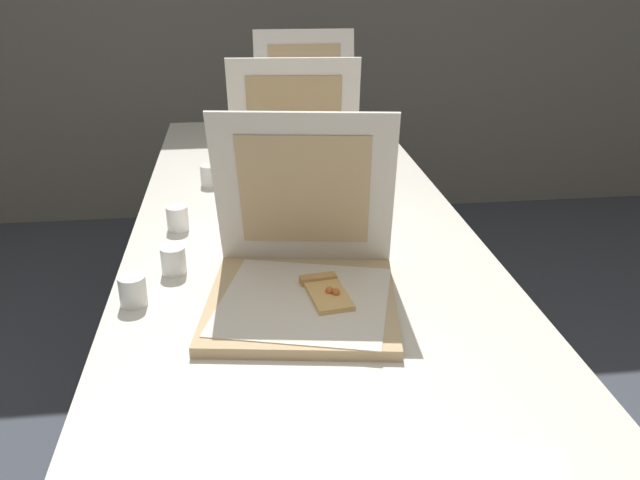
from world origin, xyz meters
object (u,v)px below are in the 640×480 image
Objects in this scene: pizza_box_back at (309,132)px; table at (304,250)px; cup_white_mid at (178,218)px; cup_white_near_left at (133,291)px; pizza_box_middle at (295,182)px; napkin_pile at (515,479)px; cup_white_far at (210,175)px; pizza_box_front at (303,277)px; cup_white_near_center at (174,260)px.

table is at bearing -95.89° from pizza_box_back.
cup_white_mid and cup_white_near_left have the same top height.
pizza_box_back is 1.19m from cup_white_near_left.
pizza_box_middle is 0.66m from cup_white_near_left.
cup_white_mid reaches higher than napkin_pile.
cup_white_mid is 0.34m from cup_white_far.
pizza_box_middle is (-0.00, 0.24, 0.10)m from table.
napkin_pile is at bearing -70.88° from cup_white_far.
pizza_box_middle reaches higher than table.
pizza_box_back is 7.31× the size of cup_white_mid.
table is 39.00× the size of cup_white_near_left.
pizza_box_front is 0.58m from pizza_box_middle.
pizza_box_front reaches higher than cup_white_near_center.
cup_white_mid is at bearing 132.75° from pizza_box_front.
cup_white_far reaches higher than table.
cup_white_mid reaches higher than table.
cup_white_near_left is (-0.37, -0.55, -0.02)m from pizza_box_middle.
table is 0.36m from cup_white_near_center.
cup_white_near_left is (-0.46, -1.09, -0.02)m from pizza_box_back.
pizza_box_back is at bearing 93.60° from napkin_pile.
napkin_pile is (0.23, -0.53, -0.05)m from pizza_box_front.
pizza_box_middle is 6.48× the size of cup_white_near_left.
cup_white_near_left is at bearing -175.92° from pizza_box_front.
cup_white_near_center is at bearing -148.38° from table.
cup_white_near_center reaches higher than napkin_pile.
table is 5.33× the size of pizza_box_back.
napkin_pile is (0.20, -1.10, -0.05)m from pizza_box_middle.
pizza_box_front is at bearing -30.72° from cup_white_near_center.
pizza_box_front is at bearing -88.57° from pizza_box_middle.
pizza_box_back reaches higher than table.
table is 39.00× the size of cup_white_near_center.
pizza_box_back is (0.10, 0.78, 0.10)m from table.
pizza_box_middle is 0.55m from pizza_box_back.
cup_white_near_center and cup_white_near_left have the same top height.
pizza_box_middle is at bearing 56.33° from cup_white_near_left.
pizza_box_back is at bearing 82.99° from table.
cup_white_mid is at bearing 118.63° from napkin_pile.
napkin_pile is (0.44, -1.27, -0.03)m from cup_white_far.
pizza_box_middle is at bearing 90.22° from table.
cup_white_mid is 1.06m from napkin_pile.
pizza_box_front is at bearing -95.58° from table.
cup_white_near_left is at bearing -117.45° from cup_white_near_center.
pizza_box_front reaches higher than cup_white_mid.
table is at bearing 31.62° from cup_white_near_center.
napkin_pile is (0.51, -0.93, -0.03)m from cup_white_mid.
pizza_box_middle is at bearing -34.48° from cup_white_far.
cup_white_far is at bearing 114.13° from pizza_box_front.
cup_white_far is at bearing 79.88° from cup_white_near_left.
pizza_box_middle is 0.52m from cup_white_near_center.
pizza_box_back is at bearing 48.21° from cup_white_far.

